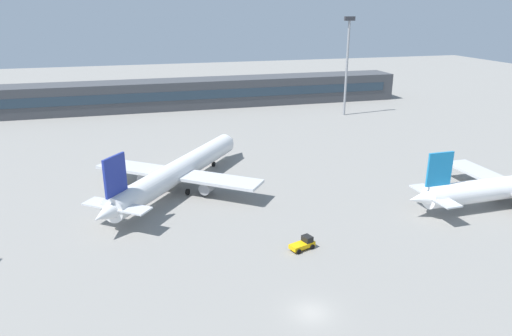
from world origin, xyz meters
name	(u,v)px	position (x,y,z in m)	size (l,w,h in m)	color
ground_plane	(232,185)	(0.00, 40.00, 0.00)	(400.00, 400.00, 0.00)	gray
terminal_building	(182,94)	(0.00, 114.10, 4.50)	(147.45, 12.13, 9.00)	#3F4247
airplane_mid	(180,170)	(-9.24, 41.23, 3.47)	(31.65, 38.55, 11.39)	silver
baggage_tug_yellow	(303,244)	(4.27, 13.64, 0.80)	(3.89, 2.72, 1.75)	#F2B20C
floodlight_tower_west	(347,60)	(46.45, 89.70, 16.51)	(3.20, 0.80, 28.89)	gray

